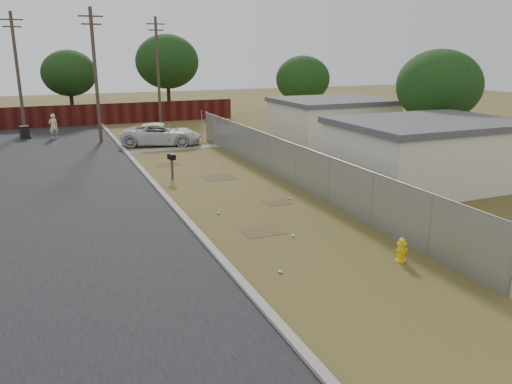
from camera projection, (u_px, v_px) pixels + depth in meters
name	position (u px, v px, depth m)	size (l,w,h in m)	color
ground	(234.00, 193.00, 22.45)	(120.00, 120.00, 0.00)	brown
street	(65.00, 169.00, 27.05)	(15.10, 60.00, 0.12)	black
chainlink_fence	(286.00, 166.00, 24.32)	(0.10, 27.06, 2.02)	gray
privacy_fence	(64.00, 116.00, 42.11)	(30.00, 0.12, 1.80)	#4E1710
utility_poles	(94.00, 71.00, 38.11)	(12.60, 8.24, 9.00)	#4F3E34
houses	(374.00, 135.00, 28.44)	(9.30, 17.24, 3.10)	silver
horizon_trees	(146.00, 70.00, 42.38)	(33.32, 31.94, 7.78)	black
fire_hydrant	(402.00, 250.00, 15.09)	(0.36, 0.37, 0.78)	yellow
mailbox	(172.00, 159.00, 24.75)	(0.35, 0.55, 1.27)	brown
pickup_truck	(161.00, 134.00, 33.84)	(2.47, 5.37, 1.49)	silver
pedestrian	(53.00, 126.00, 36.37)	(0.65, 0.43, 1.79)	beige
trash_bin	(25.00, 132.00, 36.36)	(0.77, 0.76, 0.94)	black
scattered_litter	(255.00, 210.00, 19.97)	(3.71, 13.37, 0.07)	silver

